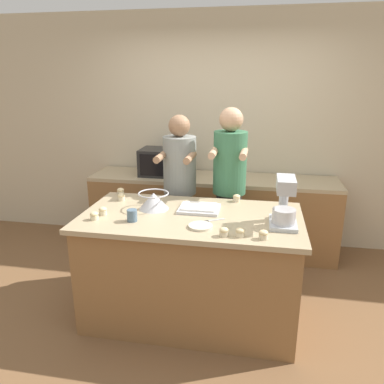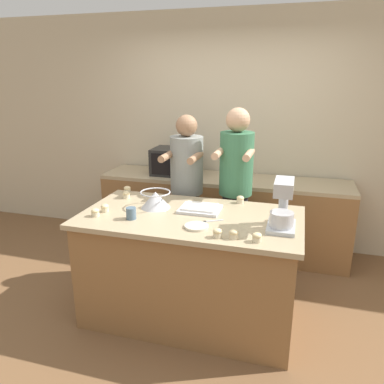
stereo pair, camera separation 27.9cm
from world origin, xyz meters
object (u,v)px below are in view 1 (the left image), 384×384
at_px(person_left, 180,194).
at_px(small_plate, 201,226).
at_px(mixing_bowl, 154,200).
at_px(cupcake_2, 224,232).
at_px(cupcake_0, 121,191).
at_px(cupcake_4, 94,216).
at_px(cupcake_3, 263,235).
at_px(cupcake_1, 103,211).
at_px(cupcake_5, 240,232).
at_px(person_right, 229,192).
at_px(baking_tray, 199,208).
at_px(drinking_glass, 132,215).
at_px(cupcake_6, 237,198).
at_px(stand_mixer, 284,205).
at_px(cupcake_7, 121,197).
at_px(microwave_oven, 163,162).
at_px(knife, 210,221).

relative_size(person_left, small_plate, 9.12).
relative_size(mixing_bowl, cupcake_2, 3.94).
distance_m(cupcake_0, cupcake_2, 1.30).
bearing_deg(cupcake_4, mixing_bowl, 40.67).
bearing_deg(mixing_bowl, cupcake_3, -26.64).
height_order(cupcake_1, cupcake_5, same).
height_order(cupcake_3, cupcake_5, same).
xyz_separation_m(person_right, baking_tray, (-0.19, -0.57, 0.02)).
distance_m(small_plate, cupcake_3, 0.47).
distance_m(drinking_glass, cupcake_6, 0.97).
bearing_deg(stand_mixer, cupcake_6, 127.53).
bearing_deg(person_left, baking_tray, -63.06).
height_order(person_left, cupcake_0, person_left).
bearing_deg(cupcake_0, cupcake_6, -0.00).
distance_m(cupcake_2, cupcake_7, 1.16).
bearing_deg(stand_mixer, microwave_oven, 132.25).
bearing_deg(baking_tray, stand_mixer, -17.32).
bearing_deg(drinking_glass, microwave_oven, 96.00).
xyz_separation_m(baking_tray, cupcake_2, (0.25, -0.49, 0.01)).
xyz_separation_m(baking_tray, cupcake_7, (-0.73, 0.13, 0.01)).
bearing_deg(cupcake_3, person_right, 107.29).
height_order(baking_tray, cupcake_0, cupcake_0).
distance_m(microwave_oven, cupcake_2, 1.92).
distance_m(microwave_oven, knife, 1.63).
distance_m(knife, cupcake_5, 0.35).
distance_m(cupcake_5, cupcake_7, 1.25).
xyz_separation_m(microwave_oven, cupcake_3, (1.15, -1.70, -0.08)).
xyz_separation_m(baking_tray, cupcake_6, (0.29, 0.29, 0.01)).
height_order(baking_tray, microwave_oven, microwave_oven).
xyz_separation_m(drinking_glass, cupcake_1, (-0.28, 0.09, -0.01)).
bearing_deg(cupcake_1, cupcake_2, -13.67).
bearing_deg(microwave_oven, knife, -62.52).
xyz_separation_m(microwave_oven, cupcake_4, (-0.13, -1.58, -0.08)).
height_order(person_left, baking_tray, person_left).
bearing_deg(cupcake_4, knife, 8.59).
xyz_separation_m(baking_tray, cupcake_1, (-0.74, -0.24, 0.01)).
height_order(cupcake_1, cupcake_6, same).
xyz_separation_m(person_left, knife, (0.41, -0.80, 0.06)).
xyz_separation_m(drinking_glass, cupcake_4, (-0.30, -0.03, -0.01)).
relative_size(person_right, cupcake_3, 26.35).
xyz_separation_m(person_right, cupcake_4, (-0.96, -0.93, 0.04)).
relative_size(baking_tray, cupcake_5, 5.10).
height_order(person_left, cupcake_5, person_left).
bearing_deg(cupcake_5, cupcake_1, 168.31).
distance_m(microwave_oven, cupcake_0, 0.95).
relative_size(mixing_bowl, cupcake_0, 3.94).
bearing_deg(stand_mixer, cupcake_3, -117.31).
distance_m(microwave_oven, cupcake_5, 1.96).
xyz_separation_m(person_right, cupcake_5, (0.17, -1.05, 0.04)).
bearing_deg(cupcake_2, small_plate, 145.13).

